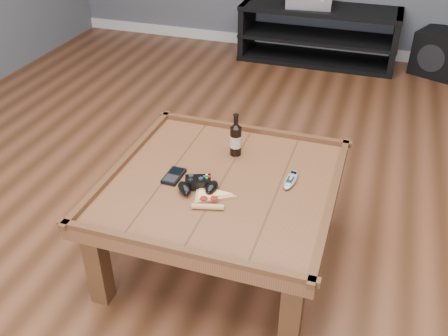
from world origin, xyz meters
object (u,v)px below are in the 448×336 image
(smartphone, at_px, (174,176))
(beer_bottle, at_px, (236,139))
(coffee_table, at_px, (222,192))
(pizza_slice, at_px, (210,196))
(subwoofer, at_px, (440,53))
(media_console, at_px, (318,35))
(remote_control, at_px, (291,180))
(game_controller, at_px, (198,185))

(smartphone, bearing_deg, beer_bottle, 55.24)
(coffee_table, bearing_deg, pizza_slice, -94.91)
(coffee_table, bearing_deg, smartphone, -169.99)
(pizza_slice, bearing_deg, smartphone, 140.78)
(beer_bottle, relative_size, subwoofer, 0.44)
(subwoofer, bearing_deg, beer_bottle, -88.50)
(media_console, distance_m, pizza_slice, 2.89)
(remote_control, bearing_deg, beer_bottle, 158.13)
(game_controller, bearing_deg, pizza_slice, -51.99)
(media_console, height_order, subwoofer, media_console)
(pizza_slice, distance_m, smartphone, 0.23)
(subwoofer, bearing_deg, coffee_table, -86.52)
(game_controller, distance_m, pizza_slice, 0.08)
(media_console, xyz_separation_m, pizza_slice, (-0.01, -2.88, 0.21))
(coffee_table, distance_m, smartphone, 0.23)
(coffee_table, bearing_deg, game_controller, -129.83)
(smartphone, bearing_deg, pizza_slice, -23.31)
(media_console, bearing_deg, game_controller, -91.57)
(subwoofer, bearing_deg, smartphone, -90.01)
(game_controller, bearing_deg, remote_control, 5.95)
(smartphone, bearing_deg, game_controller, -20.13)
(subwoofer, bearing_deg, pizza_slice, -85.86)
(coffee_table, height_order, smartphone, coffee_table)
(pizza_slice, height_order, subwoofer, pizza_slice)
(media_console, height_order, game_controller, game_controller)
(game_controller, relative_size, subwoofer, 0.38)
(game_controller, xyz_separation_m, remote_control, (0.37, 0.19, -0.01))
(game_controller, bearing_deg, media_console, 67.47)
(smartphone, xyz_separation_m, subwoofer, (1.27, 2.84, -0.27))
(coffee_table, distance_m, pizza_slice, 0.15)
(coffee_table, xyz_separation_m, media_console, (0.00, 2.75, -0.15))
(coffee_table, xyz_separation_m, smartphone, (-0.22, -0.04, 0.07))
(coffee_table, relative_size, remote_control, 6.34)
(smartphone, distance_m, subwoofer, 3.12)
(beer_bottle, distance_m, subwoofer, 2.79)
(beer_bottle, bearing_deg, media_console, 89.74)
(beer_bottle, distance_m, game_controller, 0.35)
(media_console, relative_size, game_controller, 7.57)
(coffee_table, relative_size, media_console, 0.74)
(beer_bottle, distance_m, pizza_slice, 0.38)
(game_controller, distance_m, subwoofer, 3.12)
(coffee_table, bearing_deg, subwoofer, 69.37)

